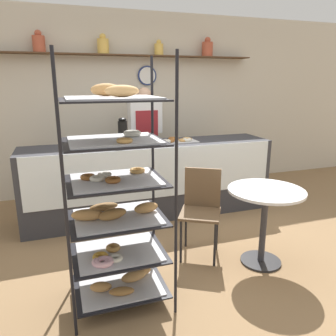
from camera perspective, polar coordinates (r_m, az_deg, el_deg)
The scene contains 9 objects.
ground_plane at distance 3.47m, azimuth 2.05°, elevation -14.46°, with size 14.00×14.00×0.00m, color olive.
back_wall at distance 5.19m, azimuth -6.75°, elevation 11.18°, with size 10.00×0.30×2.70m.
display_counter at distance 4.22m, azimuth -3.02°, elevation -1.99°, with size 3.14×0.64×0.94m.
pastry_rack at distance 2.47m, azimuth -9.02°, elevation -5.88°, with size 0.75×0.59×1.89m.
person_worker at distance 4.71m, azimuth -3.99°, elevation 4.79°, with size 0.45×0.23×1.62m.
cafe_table at distance 3.19m, azimuth 16.52°, elevation -6.73°, with size 0.70×0.70×0.74m.
cafe_chair at distance 3.28m, azimuth 5.82°, elevation -6.12°, with size 0.52×0.52×0.87m.
coffee_carafe at distance 3.97m, azimuth -7.88°, elevation 6.21°, with size 0.11×0.11×0.34m.
donut_tray_counter at distance 4.19m, azimuth 1.59°, elevation 4.82°, with size 0.51×0.28×0.05m.
Camera 1 is at (-1.08, -2.82, 1.71)m, focal length 35.00 mm.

